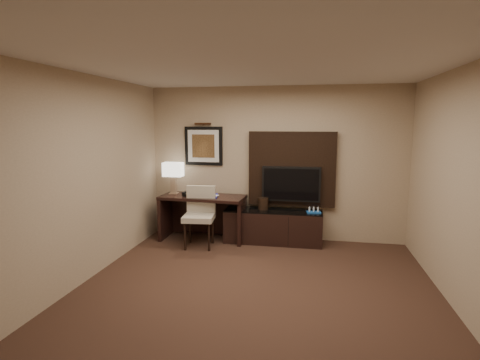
% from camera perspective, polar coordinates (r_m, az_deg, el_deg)
% --- Properties ---
extents(floor, '(4.50, 5.00, 0.01)m').
position_cam_1_polar(floor, '(4.63, 1.91, -17.95)').
color(floor, '#362018').
rests_on(floor, ground).
extents(ceiling, '(4.50, 5.00, 0.01)m').
position_cam_1_polar(ceiling, '(4.18, 2.11, 17.36)').
color(ceiling, silver).
rests_on(ceiling, wall_back).
extents(wall_back, '(4.50, 0.01, 2.70)m').
position_cam_1_polar(wall_back, '(6.65, 5.35, 2.48)').
color(wall_back, tan).
rests_on(wall_back, floor).
extents(wall_front, '(4.50, 0.01, 2.70)m').
position_cam_1_polar(wall_front, '(1.86, -10.46, -14.43)').
color(wall_front, tan).
rests_on(wall_front, floor).
extents(wall_left, '(0.01, 5.00, 2.70)m').
position_cam_1_polar(wall_left, '(5.05, -24.09, -0.25)').
color(wall_left, tan).
rests_on(wall_left, floor).
extents(wall_right, '(0.01, 5.00, 2.70)m').
position_cam_1_polar(wall_right, '(4.45, 31.99, -1.96)').
color(wall_right, tan).
rests_on(wall_right, floor).
extents(desk, '(1.52, 0.72, 0.79)m').
position_cam_1_polar(desk, '(6.72, -5.66, -5.73)').
color(desk, black).
rests_on(desk, floor).
extents(credenza, '(1.67, 0.47, 0.58)m').
position_cam_1_polar(credenza, '(6.56, 5.05, -7.06)').
color(credenza, black).
rests_on(credenza, floor).
extents(tv_wall_panel, '(1.50, 0.12, 1.30)m').
position_cam_1_polar(tv_wall_panel, '(6.58, 7.89, 1.67)').
color(tv_wall_panel, black).
rests_on(tv_wall_panel, wall_back).
extents(tv, '(1.00, 0.08, 0.60)m').
position_cam_1_polar(tv, '(6.52, 7.80, -0.62)').
color(tv, black).
rests_on(tv, tv_wall_panel).
extents(artwork, '(0.70, 0.04, 0.70)m').
position_cam_1_polar(artwork, '(6.85, -5.56, 5.18)').
color(artwork, black).
rests_on(artwork, wall_back).
extents(picture_light, '(0.04, 0.04, 0.30)m').
position_cam_1_polar(picture_light, '(6.80, -5.70, 8.52)').
color(picture_light, '#432715').
rests_on(picture_light, wall_back).
extents(desk_chair, '(0.55, 0.62, 1.03)m').
position_cam_1_polar(desk_chair, '(6.30, -6.27, -5.60)').
color(desk_chair, '#C0B5A0').
rests_on(desk_chair, floor).
extents(table_lamp, '(0.40, 0.26, 0.61)m').
position_cam_1_polar(table_lamp, '(6.85, -10.13, 0.43)').
color(table_lamp, '#A18164').
rests_on(table_lamp, desk).
extents(desk_phone, '(0.23, 0.21, 0.10)m').
position_cam_1_polar(desk_phone, '(6.65, -7.69, -1.96)').
color(desk_phone, black).
rests_on(desk_phone, desk).
extents(blue_folder, '(0.29, 0.36, 0.02)m').
position_cam_1_polar(blue_folder, '(6.58, -4.51, -2.41)').
color(blue_folder, '#1A21AD').
rests_on(blue_folder, desk).
extents(book, '(0.16, 0.04, 0.22)m').
position_cam_1_polar(book, '(6.53, -4.87, -1.61)').
color(book, tan).
rests_on(book, desk).
extents(ice_bucket, '(0.22, 0.22, 0.21)m').
position_cam_1_polar(ice_bucket, '(6.52, 3.53, -3.58)').
color(ice_bucket, black).
rests_on(ice_bucket, credenza).
extents(minibar_tray, '(0.25, 0.17, 0.08)m').
position_cam_1_polar(minibar_tray, '(6.40, 11.16, -4.56)').
color(minibar_tray, blue).
rests_on(minibar_tray, credenza).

